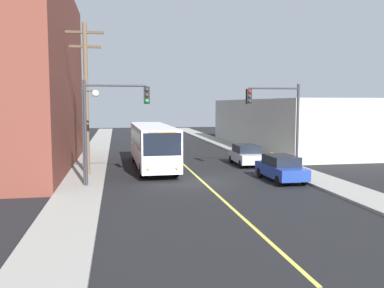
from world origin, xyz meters
The scene contains 13 objects.
ground_plane centered at (0.00, 0.00, 0.00)m, with size 120.00×120.00×0.00m, color black.
sidewalk_left centered at (-7.25, 10.00, 0.07)m, with size 2.50×90.00×0.15m, color gray.
sidewalk_right centered at (7.25, 10.00, 0.07)m, with size 2.50×90.00×0.15m, color gray.
lane_stripe_center centered at (0.00, 15.00, 0.01)m, with size 0.16×60.00×0.01m, color #D8CC4C.
building_right_warehouse centered at (14.49, 18.75, 2.64)m, with size 12.00×26.55×5.28m.
city_bus centered at (-2.58, 6.30, 1.82)m, with size 2.79×12.20×3.20m.
parked_car_blue centered at (4.84, -0.59, 0.84)m, with size 1.90×4.44×1.62m.
parked_car_silver centered at (4.75, 6.26, 0.84)m, with size 1.92×4.45×1.62m.
utility_pole_near centered at (-7.10, 3.04, 5.55)m, with size 2.40×0.28×9.81m.
traffic_signal_left_corner centered at (-5.41, -0.58, 4.30)m, with size 3.75×0.48×6.00m.
traffic_signal_right_corner centered at (5.41, 1.73, 4.30)m, with size 3.75×0.48×6.00m.
street_lamp_left centered at (-6.83, -0.48, 3.74)m, with size 0.98×0.40×5.50m.
fire_hydrant centered at (6.85, 6.14, 0.58)m, with size 0.44×0.26×0.84m.
Camera 1 is at (-5.18, -24.67, 4.81)m, focal length 38.71 mm.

